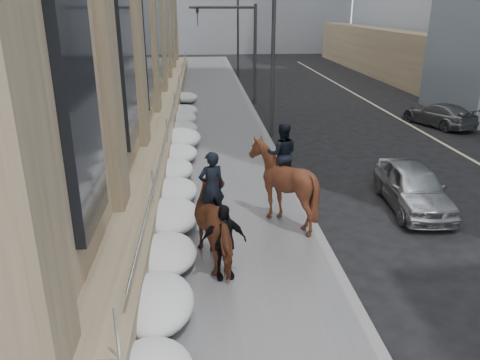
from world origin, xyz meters
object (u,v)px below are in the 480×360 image
object	(u,v)px
mounted_horse_left	(220,219)
mounted_horse_right	(282,180)
pedestrian	(223,242)
car_silver	(413,187)
car_grey	(439,115)

from	to	relation	value
mounted_horse_left	mounted_horse_right	world-z (taller)	mounted_horse_right
pedestrian	car_silver	size ratio (longest dim) A/B	0.44
car_grey	pedestrian	bearing A→B (deg)	28.74
pedestrian	car_silver	world-z (taller)	pedestrian
mounted_horse_right	car_grey	xyz separation A→B (m)	(10.11, 10.94, -0.76)
mounted_horse_right	car_silver	world-z (taller)	mounted_horse_right
car_silver	car_grey	distance (m)	11.67
mounted_horse_right	car_grey	size ratio (longest dim) A/B	0.68
pedestrian	car_grey	world-z (taller)	pedestrian
mounted_horse_right	car_silver	size ratio (longest dim) A/B	0.70
car_silver	pedestrian	bearing A→B (deg)	-143.72
pedestrian	mounted_horse_right	bearing A→B (deg)	49.40
mounted_horse_right	car_silver	bearing A→B (deg)	-162.18
mounted_horse_right	pedestrian	size ratio (longest dim) A/B	1.59
pedestrian	car_silver	xyz separation A→B (m)	(6.02, 3.66, -0.32)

